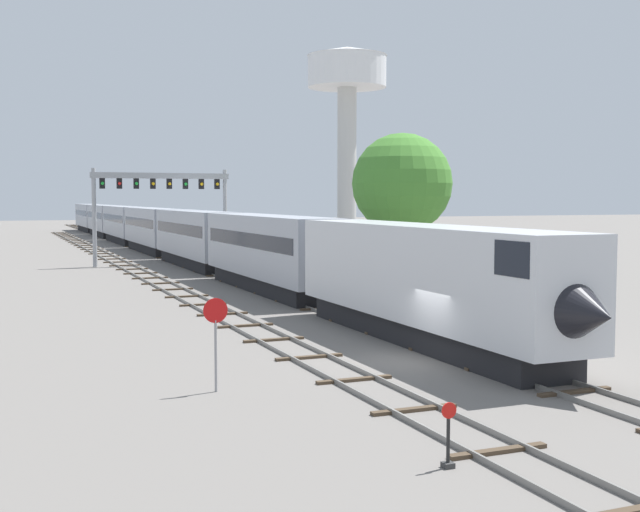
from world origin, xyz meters
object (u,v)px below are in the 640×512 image
switch_stand (448,445)px  stop_sign (216,331)px  signal_gantry (161,194)px  passenger_train (152,228)px  water_tower (347,85)px  trackside_tree_left (402,184)px

switch_stand → stop_sign: 9.29m
signal_gantry → switch_stand: signal_gantry is taller
switch_stand → stop_sign: bearing=108.4°
signal_gantry → passenger_train: bearing=82.5°
stop_sign → switch_stand: bearing=-71.6°
passenger_train → signal_gantry: signal_gantry is taller
water_tower → trackside_tree_left: size_ratio=2.52×
stop_sign → passenger_train: bearing=81.2°
switch_stand → stop_sign: stop_sign is taller
passenger_train → stop_sign: size_ratio=48.19×
switch_stand → water_tower: bearing=67.4°
passenger_train → water_tower: size_ratio=5.29×
passenger_train → stop_sign: 65.58m
switch_stand → trackside_tree_left: trackside_tree_left is taller
signal_gantry → trackside_tree_left: 24.48m
signal_gantry → switch_stand: bearing=-94.9°
water_tower → trackside_tree_left: bearing=-110.0°
water_tower → trackside_tree_left: water_tower is taller
trackside_tree_left → passenger_train: bearing=105.3°
switch_stand → passenger_train: bearing=84.5°
trackside_tree_left → signal_gantry: bearing=121.2°
water_tower → signal_gantry: bearing=-135.9°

